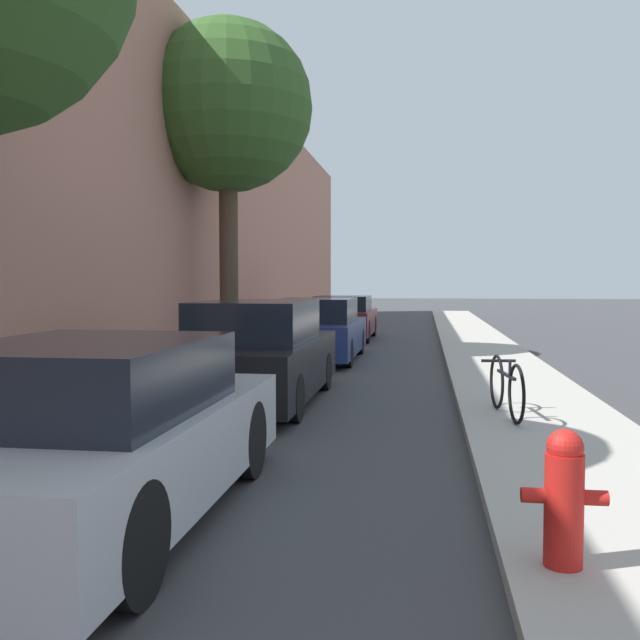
{
  "coord_description": "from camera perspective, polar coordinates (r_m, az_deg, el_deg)",
  "views": [
    {
      "loc": [
        1.42,
        1.39,
        1.79
      ],
      "look_at": [
        -0.12,
        11.89,
        1.21
      ],
      "focal_mm": 39.85,
      "sensor_mm": 36.0,
      "label": 1
    }
  ],
  "objects": [
    {
      "name": "ground_plane",
      "position": [
        14.79,
        2.76,
        -3.82
      ],
      "size": [
        120.0,
        120.0,
        0.0
      ],
      "primitive_type": "plane",
      "color": "#3D3D3F"
    },
    {
      "name": "sidewalk_left",
      "position": [
        15.34,
        -8.1,
        -3.37
      ],
      "size": [
        2.0,
        52.0,
        0.12
      ],
      "color": "#ADA89E",
      "rests_on": "ground"
    },
    {
      "name": "sidewalk_right",
      "position": [
        14.79,
        14.04,
        -3.67
      ],
      "size": [
        2.0,
        52.0,
        0.12
      ],
      "color": "#ADA89E",
      "rests_on": "ground"
    },
    {
      "name": "building_facade_left",
      "position": [
        15.81,
        -12.99,
        10.65
      ],
      "size": [
        0.7,
        52.0,
        7.76
      ],
      "color": "tan",
      "rests_on": "ground"
    },
    {
      "name": "parked_car_silver",
      "position": [
        5.55,
        -17.54,
        -8.81
      ],
      "size": [
        1.81,
        4.17,
        1.36
      ],
      "color": "black",
      "rests_on": "ground"
    },
    {
      "name": "parked_car_black",
      "position": [
        10.42,
        -4.98,
        -2.86
      ],
      "size": [
        1.73,
        4.42,
        1.5
      ],
      "color": "black",
      "rests_on": "ground"
    },
    {
      "name": "parked_car_navy",
      "position": [
        16.1,
        -0.13,
        -0.87
      ],
      "size": [
        1.8,
        4.42,
        1.4
      ],
      "color": "black",
      "rests_on": "ground"
    },
    {
      "name": "parked_car_maroon",
      "position": [
        21.83,
        1.91,
        0.15
      ],
      "size": [
        1.79,
        4.28,
        1.34
      ],
      "color": "black",
      "rests_on": "ground"
    },
    {
      "name": "street_tree_far",
      "position": [
        16.82,
        -7.42,
        16.5
      ],
      "size": [
        3.84,
        3.84,
        7.53
      ],
      "color": "#4C3A2B",
      "rests_on": "sidewalk_left"
    },
    {
      "name": "fire_hydrant",
      "position": [
        4.5,
        19.01,
        -13.22
      ],
      "size": [
        0.49,
        0.23,
        0.81
      ],
      "color": "red",
      "rests_on": "sidewalk_right"
    },
    {
      "name": "bicycle",
      "position": [
        9.11,
        14.71,
        -5.2
      ],
      "size": [
        0.44,
        1.73,
        0.71
      ],
      "rotation": [
        0.0,
        0.0,
        0.12
      ],
      "color": "black",
      "rests_on": "sidewalk_right"
    }
  ]
}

